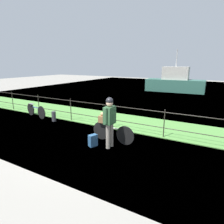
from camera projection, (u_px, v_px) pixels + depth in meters
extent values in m
plane|color=gray|center=(81.00, 145.00, 6.72)|extent=(60.00, 60.00, 0.00)
cube|color=#569342|center=(123.00, 121.00, 9.39)|extent=(27.00, 2.40, 0.03)
plane|color=#60849E|center=(172.00, 94.00, 17.67)|extent=(30.00, 30.00, 0.00)
cylinder|color=#28231E|center=(13.00, 101.00, 11.60)|extent=(0.04, 0.04, 1.09)
cylinder|color=#28231E|center=(39.00, 105.00, 10.51)|extent=(0.04, 0.04, 1.09)
cylinder|color=#28231E|center=(71.00, 110.00, 9.43)|extent=(0.04, 0.04, 1.09)
cylinder|color=#28231E|center=(111.00, 116.00, 8.34)|extent=(0.04, 0.04, 1.09)
cylinder|color=#28231E|center=(164.00, 124.00, 7.25)|extent=(0.04, 0.04, 1.09)
cylinder|color=#28231E|center=(111.00, 119.00, 8.38)|extent=(18.00, 0.03, 0.03)
cylinder|color=#28231E|center=(111.00, 106.00, 8.23)|extent=(18.00, 0.03, 0.03)
cylinder|color=black|center=(125.00, 135.00, 6.68)|extent=(0.66, 0.06, 0.66)
cylinder|color=black|center=(101.00, 130.00, 7.17)|extent=(0.66, 0.06, 0.66)
cylinder|color=#BCB7B2|center=(113.00, 128.00, 6.88)|extent=(0.76, 0.06, 0.04)
cube|color=black|center=(104.00, 125.00, 7.05)|extent=(0.20, 0.09, 0.06)
cube|color=slate|center=(104.00, 123.00, 7.03)|extent=(0.36, 0.17, 0.02)
cube|color=brown|center=(104.00, 119.00, 7.00)|extent=(0.33, 0.28, 0.24)
ellipsoid|color=tan|center=(104.00, 114.00, 6.95)|extent=(0.28, 0.15, 0.13)
sphere|color=tan|center=(107.00, 113.00, 6.88)|extent=(0.11, 0.11, 0.11)
cylinder|color=gray|center=(111.00, 135.00, 6.54)|extent=(0.14, 0.14, 0.82)
cylinder|color=gray|center=(108.00, 136.00, 6.37)|extent=(0.14, 0.14, 0.82)
cube|color=#2D5633|center=(110.00, 115.00, 6.29)|extent=(0.27, 0.41, 0.56)
cylinder|color=#2D5633|center=(113.00, 113.00, 6.46)|extent=(0.10, 0.10, 0.50)
cylinder|color=#2D5633|center=(106.00, 116.00, 6.10)|extent=(0.10, 0.10, 0.50)
sphere|color=tan|center=(110.00, 103.00, 6.19)|extent=(0.22, 0.22, 0.22)
sphere|color=black|center=(110.00, 101.00, 6.17)|extent=(0.23, 0.23, 0.23)
cube|color=#28517A|center=(93.00, 140.00, 6.60)|extent=(0.27, 0.33, 0.40)
cylinder|color=#38383D|center=(54.00, 116.00, 9.39)|extent=(0.20, 0.20, 0.47)
cylinder|color=black|center=(41.00, 113.00, 9.77)|extent=(0.64, 0.17, 0.65)
cylinder|color=black|center=(31.00, 109.00, 10.46)|extent=(0.64, 0.17, 0.65)
cylinder|color=#3D569E|center=(36.00, 107.00, 10.07)|extent=(0.84, 0.20, 0.04)
cube|color=black|center=(31.00, 105.00, 10.33)|extent=(0.21, 0.13, 0.06)
cube|color=slate|center=(31.00, 104.00, 10.31)|extent=(0.38, 0.23, 0.02)
cube|color=#336656|center=(175.00, 86.00, 18.93)|extent=(5.47, 1.94, 1.16)
cube|color=#B7B2A8|center=(176.00, 73.00, 18.64)|extent=(2.43, 1.29, 1.20)
cylinder|color=#B2B2B2|center=(177.00, 58.00, 18.30)|extent=(0.10, 0.10, 1.60)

